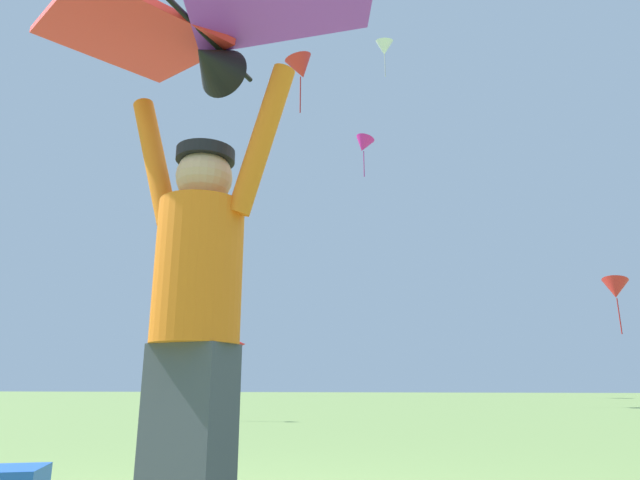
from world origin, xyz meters
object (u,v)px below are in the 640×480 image
object	(u,v)px
kite_flyer_person	(196,313)
distant_kite_red_overhead_distant	(301,68)
held_stunt_kite	(204,26)
marker_flag	(238,349)
distant_kite_white_mid_right	(384,48)
distant_kite_magenta_high_right	(364,145)
distant_kite_red_high_left	(615,289)

from	to	relation	value
kite_flyer_person	distant_kite_red_overhead_distant	distance (m)	22.47
held_stunt_kite	marker_flag	world-z (taller)	held_stunt_kite
kite_flyer_person	distant_kite_red_overhead_distant	size ratio (longest dim) A/B	0.67
kite_flyer_person	distant_kite_white_mid_right	xyz separation A→B (m)	(-1.37, 25.42, 18.69)
held_stunt_kite	distant_kite_white_mid_right	bearing A→B (deg)	93.04
kite_flyer_person	distant_kite_white_mid_right	bearing A→B (deg)	93.08
distant_kite_red_overhead_distant	kite_flyer_person	bearing A→B (deg)	-76.27
held_stunt_kite	distant_kite_red_overhead_distant	size ratio (longest dim) A/B	0.61
held_stunt_kite	distant_kite_red_overhead_distant	world-z (taller)	distant_kite_red_overhead_distant
kite_flyer_person	distant_kite_magenta_high_right	size ratio (longest dim) A/B	0.60
distant_kite_magenta_high_right	distant_kite_red_overhead_distant	distance (m)	15.45
distant_kite_red_high_left	marker_flag	xyz separation A→B (m)	(-12.70, -18.58, -3.97)
kite_flyer_person	distant_kite_red_high_left	xyz separation A→B (m)	(9.53, 27.22, 4.43)
held_stunt_kite	distant_kite_red_high_left	xyz separation A→B (m)	(9.55, 27.29, 3.20)
distant_kite_white_mid_right	distant_kite_red_overhead_distant	world-z (taller)	distant_kite_white_mid_right
distant_kite_red_overhead_distant	marker_flag	xyz separation A→B (m)	(1.19, -9.18, -12.52)
distant_kite_red_overhead_distant	marker_flag	bearing A→B (deg)	-82.62
kite_flyer_person	distant_kite_red_high_left	distance (m)	29.18
distant_kite_red_high_left	marker_flag	bearing A→B (deg)	-124.34
kite_flyer_person	marker_flag	world-z (taller)	kite_flyer_person
distant_kite_white_mid_right	distant_kite_magenta_high_right	distance (m)	8.21
distant_kite_red_overhead_distant	held_stunt_kite	bearing A→B (deg)	-76.36
held_stunt_kite	distant_kite_white_mid_right	xyz separation A→B (m)	(-1.36, 25.49, 17.46)
kite_flyer_person	marker_flag	distance (m)	9.21
distant_kite_white_mid_right	marker_flag	xyz separation A→B (m)	(-1.79, -16.79, -18.23)
distant_kite_magenta_high_right	distant_kite_red_overhead_distant	xyz separation A→B (m)	(-0.65, -15.09, -3.27)
distant_kite_white_mid_right	distant_kite_magenta_high_right	size ratio (longest dim) A/B	0.77
held_stunt_kite	distant_kite_magenta_high_right	world-z (taller)	distant_kite_magenta_high_right
distant_kite_red_high_left	distant_kite_red_overhead_distant	world-z (taller)	distant_kite_red_overhead_distant
distant_kite_red_overhead_distant	marker_flag	size ratio (longest dim) A/B	1.77
marker_flag	kite_flyer_person	bearing A→B (deg)	-69.88
kite_flyer_person	marker_flag	size ratio (longest dim) A/B	1.19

